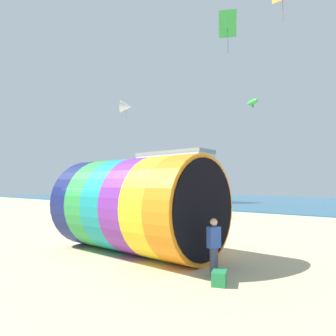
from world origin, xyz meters
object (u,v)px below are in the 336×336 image
at_px(kite_green_parafoil, 253,102).
at_px(bystander_mid_beach, 215,207).
at_px(kite_handler, 214,247).
at_px(kite_white_delta, 126,106).
at_px(cooler_box, 219,278).
at_px(giant_inflatable_tube, 136,205).
at_px(bystander_near_water, 95,208).
at_px(kite_green_diamond, 228,24).

relative_size(kite_green_parafoil, bystander_mid_beach, 0.61).
xyz_separation_m(kite_handler, kite_white_delta, (-16.17, 11.54, 9.16)).
xyz_separation_m(kite_green_parafoil, cooler_box, (2.60, -8.43, -6.97)).
distance_m(giant_inflatable_tube, kite_handler, 4.08).
relative_size(kite_green_parafoil, bystander_near_water, 0.63).
xyz_separation_m(giant_inflatable_tube, kite_green_diamond, (-0.12, 7.97, 10.72)).
bearing_deg(kite_white_delta, kite_green_diamond, -13.15).
xyz_separation_m(kite_green_parafoil, kite_white_delta, (-14.04, 3.64, 2.85)).
bearing_deg(cooler_box, kite_handler, 131.25).
bearing_deg(cooler_box, giant_inflatable_tube, 163.84).
bearing_deg(bystander_near_water, bystander_mid_beach, 44.29).
distance_m(kite_handler, bystander_near_water, 15.45).
height_order(bystander_near_water, cooler_box, bystander_near_water).
height_order(kite_handler, kite_green_diamond, kite_green_diamond).
distance_m(giant_inflatable_tube, kite_green_diamond, 13.35).
bearing_deg(cooler_box, bystander_near_water, 154.09).
relative_size(kite_green_parafoil, cooler_box, 2.03).
xyz_separation_m(giant_inflatable_tube, kite_handler, (3.89, -0.73, -0.99)).
bearing_deg(kite_green_diamond, bystander_mid_beach, 129.00).
bearing_deg(bystander_mid_beach, cooler_box, -59.58).
bearing_deg(kite_white_delta, bystander_mid_beach, 9.01).
distance_m(kite_handler, kite_white_delta, 21.88).
distance_m(kite_green_parafoil, kite_white_delta, 14.79).
bearing_deg(kite_handler, kite_green_parafoil, 105.07).
bearing_deg(bystander_mid_beach, giant_inflatable_tube, -73.81).
xyz_separation_m(kite_handler, cooler_box, (0.47, -0.54, -0.66)).
distance_m(kite_green_diamond, cooler_box, 16.07).
bearing_deg(bystander_mid_beach, bystander_near_water, -135.71).
relative_size(giant_inflatable_tube, bystander_mid_beach, 3.74).
height_order(kite_handler, bystander_near_water, bystander_near_water).
height_order(kite_handler, kite_green_parafoil, kite_green_parafoil).
relative_size(giant_inflatable_tube, bystander_near_water, 3.88).
bearing_deg(kite_green_parafoil, kite_green_diamond, 157.01).
xyz_separation_m(bystander_near_water, cooler_box, (14.49, -7.04, -0.68)).
bearing_deg(bystander_mid_beach, kite_handler, -60.09).
bearing_deg(giant_inflatable_tube, cooler_box, -16.16).
xyz_separation_m(giant_inflatable_tube, kite_white_delta, (-12.28, 10.81, 8.18)).
xyz_separation_m(kite_green_diamond, bystander_near_water, (-10.01, -2.19, -11.69)).
distance_m(kite_white_delta, cooler_box, 22.79).
relative_size(kite_handler, kite_green_parafoil, 1.56).
relative_size(kite_green_diamond, bystander_mid_beach, 1.47).
height_order(kite_handler, cooler_box, kite_handler).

